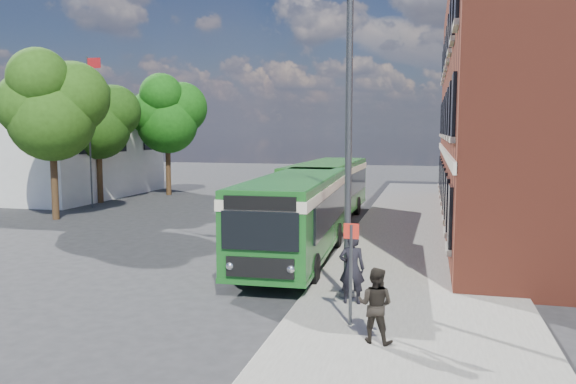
# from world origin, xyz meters

# --- Properties ---
(ground) EXTENTS (120.00, 120.00, 0.00)m
(ground) POSITION_xyz_m (0.00, 0.00, 0.00)
(ground) COLOR #28282A
(ground) RESTS_ON ground
(pavement) EXTENTS (6.00, 48.00, 0.15)m
(pavement) POSITION_xyz_m (7.00, 8.00, 0.07)
(pavement) COLOR gray
(pavement) RESTS_ON ground
(kerb_line) EXTENTS (0.12, 48.00, 0.01)m
(kerb_line) POSITION_xyz_m (3.95, 8.00, 0.01)
(kerb_line) COLOR beige
(kerb_line) RESTS_ON ground
(white_building) EXTENTS (9.40, 13.40, 7.30)m
(white_building) POSITION_xyz_m (-18.00, 18.00, 3.66)
(white_building) COLOR silver
(white_building) RESTS_ON ground
(flagpole) EXTENTS (0.95, 0.10, 9.00)m
(flagpole) POSITION_xyz_m (-12.45, 13.00, 4.94)
(flagpole) COLOR #3D3F42
(flagpole) RESTS_ON ground
(street_lamp) EXTENTS (2.96, 2.38, 9.00)m
(street_lamp) POSITION_xyz_m (4.84, -2.00, 4.79)
(street_lamp) COLOR #3D3F42
(street_lamp) RESTS_ON ground
(bus_stop_sign) EXTENTS (0.35, 0.08, 2.52)m
(bus_stop_sign) POSITION_xyz_m (5.60, -4.20, 1.51)
(bus_stop_sign) COLOR #3D3F42
(bus_stop_sign) RESTS_ON ground
(bus_front) EXTENTS (2.98, 10.54, 3.02)m
(bus_front) POSITION_xyz_m (2.72, 2.57, 1.83)
(bus_front) COLOR #195B1D
(bus_front) RESTS_ON ground
(bus_rear) EXTENTS (2.85, 10.79, 3.02)m
(bus_rear) POSITION_xyz_m (2.20, 11.60, 1.83)
(bus_rear) COLOR #1E5A1B
(bus_rear) RESTS_ON ground
(pedestrian_a) EXTENTS (0.72, 0.52, 1.85)m
(pedestrian_a) POSITION_xyz_m (5.40, -2.55, 1.07)
(pedestrian_a) COLOR black
(pedestrian_a) RESTS_ON pavement
(pedestrian_b) EXTENTS (0.90, 0.77, 1.61)m
(pedestrian_b) POSITION_xyz_m (6.25, -5.11, 0.96)
(pedestrian_b) COLOR black
(pedestrian_b) RESTS_ON pavement
(tree_left) EXTENTS (5.18, 4.92, 8.75)m
(tree_left) POSITION_xyz_m (-11.62, 8.44, 5.93)
(tree_left) COLOR #3C2715
(tree_left) RESTS_ON ground
(tree_mid) EXTENTS (4.77, 4.53, 8.05)m
(tree_mid) POSITION_xyz_m (-13.30, 15.19, 5.46)
(tree_mid) COLOR #3C2715
(tree_mid) RESTS_ON ground
(tree_right) EXTENTS (5.11, 4.86, 8.63)m
(tree_right) POSITION_xyz_m (-10.97, 20.27, 5.86)
(tree_right) COLOR #3C2715
(tree_right) RESTS_ON ground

